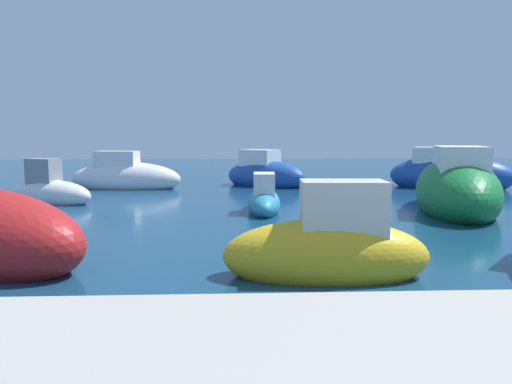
{
  "coord_description": "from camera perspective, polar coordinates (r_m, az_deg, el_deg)",
  "views": [
    {
      "loc": [
        -7.52,
        -7.17,
        2.17
      ],
      "look_at": [
        -6.77,
        8.82,
        0.36
      ],
      "focal_mm": 35.17,
      "sensor_mm": 36.0,
      "label": 1
    }
  ],
  "objects": [
    {
      "name": "moored_boat_8",
      "position": [
        21.34,
        -14.64,
        1.65
      ],
      "size": [
        4.76,
        2.21,
        1.86
      ],
      "rotation": [
        0.0,
        0.0,
        6.14
      ],
      "color": "white",
      "rests_on": "ground"
    },
    {
      "name": "moored_boat_4",
      "position": [
        22.39,
        21.11,
        1.9
      ],
      "size": [
        5.25,
        4.03,
        2.08
      ],
      "rotation": [
        0.0,
        0.0,
        5.79
      ],
      "color": "#1E479E",
      "rests_on": "ground"
    },
    {
      "name": "moored_boat_7",
      "position": [
        21.69,
        1.0,
        2.0
      ],
      "size": [
        4.06,
        3.75,
        1.89
      ],
      "rotation": [
        0.0,
        0.0,
        5.59
      ],
      "color": "#1E479E",
      "rests_on": "ground"
    },
    {
      "name": "moored_boat_6",
      "position": [
        15.53,
        21.84,
        0.23
      ],
      "size": [
        3.76,
        6.2,
        2.32
      ],
      "rotation": [
        0.0,
        0.0,
        1.29
      ],
      "color": "#197233",
      "rests_on": "ground"
    },
    {
      "name": "moored_boat_9",
      "position": [
        17.45,
        -22.41,
        0.04
      ],
      "size": [
        3.21,
        2.15,
        1.65
      ],
      "rotation": [
        0.0,
        0.0,
        5.89
      ],
      "color": "white",
      "rests_on": "ground"
    },
    {
      "name": "moored_boat_5",
      "position": [
        14.4,
        0.92,
        -0.97
      ],
      "size": [
        1.09,
        3.07,
        1.31
      ],
      "rotation": [
        0.0,
        0.0,
        1.52
      ],
      "color": "teal",
      "rests_on": "ground"
    },
    {
      "name": "moored_boat_1",
      "position": [
        7.84,
        8.18,
        -6.46
      ],
      "size": [
        3.26,
        1.48,
        1.75
      ],
      "rotation": [
        0.0,
        0.0,
        3.08
      ],
      "color": "gold",
      "rests_on": "ground"
    }
  ]
}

